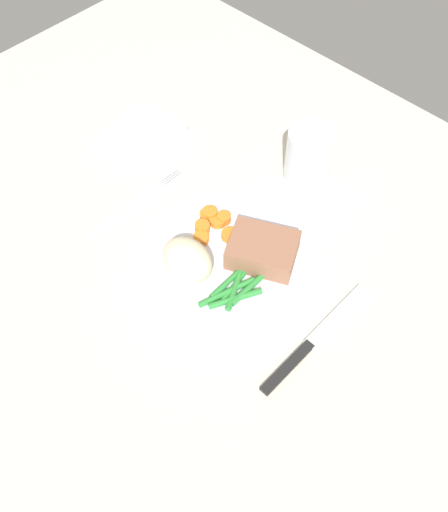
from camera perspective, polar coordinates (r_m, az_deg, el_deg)
name	(u,v)px	position (r cm, az deg, el deg)	size (l,w,h in cm)	color
dining_table	(216,246)	(83.16, -0.83, 1.00)	(120.00, 90.00, 2.00)	beige
dinner_plate	(224,264)	(79.17, 0.00, -0.75)	(25.18, 25.18, 1.60)	white
meat_portion	(263,250)	(77.59, 3.84, 0.61)	(8.97, 6.89, 3.41)	#936047
mashed_potatoes	(188,260)	(75.57, -3.62, -0.35)	(7.52, 5.57, 5.18)	beige
carrot_slices	(213,224)	(81.62, -1.08, 3.20)	(7.12, 6.83, 1.30)	orange
green_beans	(235,288)	(75.56, 1.08, -3.22)	(5.64, 10.32, 0.86)	#2D8C38
fork	(140,201)	(87.83, -8.36, 5.40)	(1.44, 16.60, 0.40)	silver
knife	(314,340)	(74.71, 8.90, -8.21)	(1.70, 20.50, 0.64)	black
water_glass	(308,159)	(88.87, 8.33, 9.52)	(6.95, 6.95, 8.85)	silver
napkin	(144,133)	(97.24, -7.90, 11.99)	(10.00, 10.11, 1.68)	white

